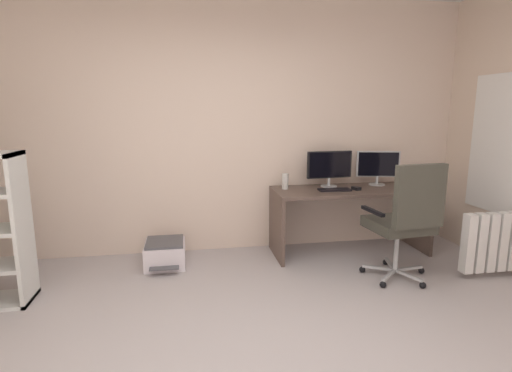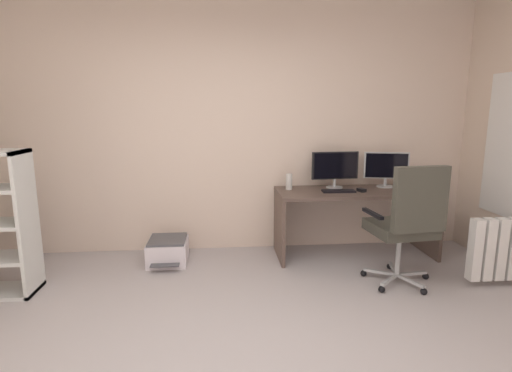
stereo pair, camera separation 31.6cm
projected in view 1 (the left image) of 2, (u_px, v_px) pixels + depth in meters
wall_back at (221, 127)px, 4.36m from camera, size 5.48×0.10×2.78m
desk at (350, 205)px, 4.36m from camera, size 1.68×0.64×0.72m
monitor_main at (329, 166)px, 4.40m from camera, size 0.52×0.18×0.40m
monitor_secondary at (378, 165)px, 4.50m from camera, size 0.48×0.18×0.39m
keyboard at (334, 190)px, 4.22m from camera, size 0.35×0.14×0.02m
computer_mouse at (356, 188)px, 4.26m from camera, size 0.08×0.11×0.03m
desktop_speaker at (285, 181)px, 4.29m from camera, size 0.07×0.07×0.17m
office_chair at (406, 217)px, 3.57m from camera, size 0.64×0.65×1.12m
printer at (165, 253)px, 4.05m from camera, size 0.40×0.52×0.26m
radiator at (512, 241)px, 3.77m from camera, size 1.01×0.10×0.57m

